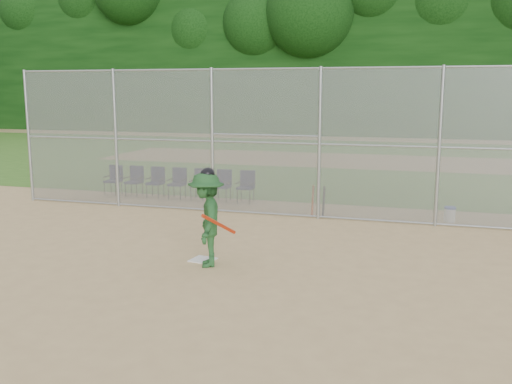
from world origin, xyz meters
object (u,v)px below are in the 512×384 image
(water_cooler, at_px, (450,214))
(chair_0, at_px, (113,180))
(home_plate, at_px, (203,260))
(batter_at_plate, at_px, (207,219))

(water_cooler, relative_size, chair_0, 0.41)
(home_plate, distance_m, chair_0, 8.19)
(batter_at_plate, bearing_deg, chair_0, 132.35)
(home_plate, height_order, chair_0, chair_0)
(home_plate, relative_size, chair_0, 0.47)
(batter_at_plate, distance_m, water_cooler, 7.17)
(batter_at_plate, bearing_deg, water_cooler, 48.60)
(home_plate, relative_size, water_cooler, 1.16)
(water_cooler, distance_m, chair_0, 10.52)
(home_plate, bearing_deg, water_cooler, 45.72)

